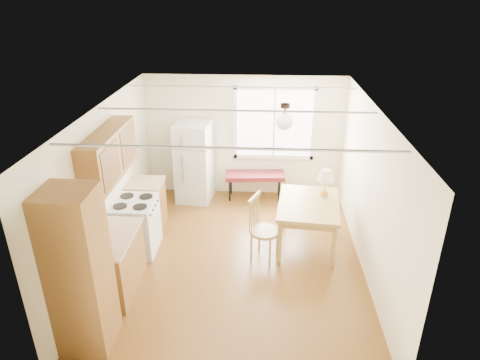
# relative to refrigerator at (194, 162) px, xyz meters

# --- Properties ---
(room_shell) EXTENTS (4.60, 5.60, 2.62)m
(room_shell) POSITION_rel_refrigerator_xyz_m (1.00, -2.12, 0.43)
(room_shell) COLOR #543111
(room_shell) RESTS_ON ground
(kitchen_run) EXTENTS (0.65, 3.40, 2.20)m
(kitchen_run) POSITION_rel_refrigerator_xyz_m (-0.72, -2.75, 0.02)
(kitchen_run) COLOR brown
(kitchen_run) RESTS_ON ground
(window_unit) EXTENTS (1.64, 0.05, 1.51)m
(window_unit) POSITION_rel_refrigerator_xyz_m (1.60, 0.35, 0.73)
(window_unit) COLOR white
(window_unit) RESTS_ON room_shell
(pendant_light) EXTENTS (0.26, 0.26, 0.40)m
(pendant_light) POSITION_rel_refrigerator_xyz_m (1.70, -1.72, 1.42)
(pendant_light) COLOR black
(pendant_light) RESTS_ON room_shell
(refrigerator) EXTENTS (0.74, 0.74, 1.63)m
(refrigerator) POSITION_rel_refrigerator_xyz_m (0.00, 0.00, 0.00)
(refrigerator) COLOR white
(refrigerator) RESTS_ON ground
(bench) EXTENTS (1.23, 0.53, 0.56)m
(bench) POSITION_rel_refrigerator_xyz_m (1.23, 0.10, -0.32)
(bench) COLOR maroon
(bench) RESTS_ON ground
(dining_table) EXTENTS (1.11, 1.40, 0.82)m
(dining_table) POSITION_rel_refrigerator_xyz_m (2.16, -1.63, -0.10)
(dining_table) COLOR olive
(dining_table) RESTS_ON ground
(chair) EXTENTS (0.52, 0.52, 1.07)m
(chair) POSITION_rel_refrigerator_xyz_m (1.36, -1.98, -0.20)
(chair) COLOR olive
(chair) RESTS_ON ground
(table_lamp) EXTENTS (0.27, 0.27, 0.48)m
(table_lamp) POSITION_rel_refrigerator_xyz_m (2.44, -1.36, 0.35)
(table_lamp) COLOR gold
(table_lamp) RESTS_ON dining_table
(coffee_maker) EXTENTS (0.20, 0.24, 0.34)m
(coffee_maker) POSITION_rel_refrigerator_xyz_m (-0.72, -3.44, 0.21)
(coffee_maker) COLOR black
(coffee_maker) RESTS_ON kitchen_run
(kettle) EXTENTS (0.11, 0.11, 0.21)m
(kettle) POSITION_rel_refrigerator_xyz_m (-0.74, -3.01, 0.17)
(kettle) COLOR red
(kettle) RESTS_ON kitchen_run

